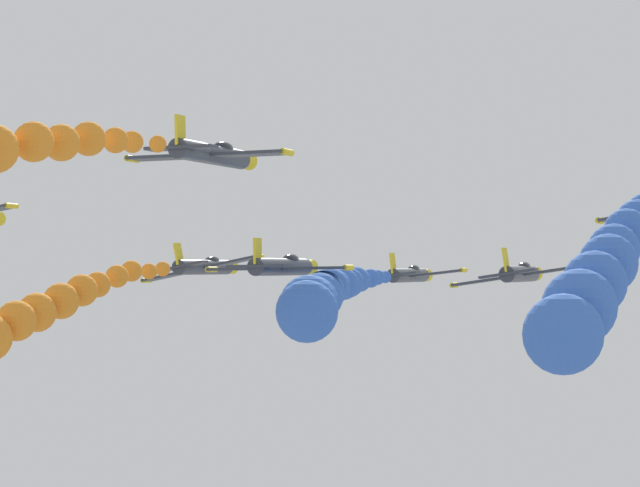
{
  "coord_description": "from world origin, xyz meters",
  "views": [
    {
      "loc": [
        32.22,
        -94.29,
        110.02
      ],
      "look_at": [
        0.0,
        0.0,
        111.67
      ],
      "focal_mm": 83.66,
      "sensor_mm": 36.0,
      "label": 1
    }
  ],
  "objects": [
    {
      "name": "airplane_lead",
      "position": [
        0.53,
        20.42,
        109.47
      ],
      "size": [
        9.54,
        10.35,
        2.58
      ],
      "rotation": [
        0.0,
        -0.11,
        0.0
      ],
      "color": "#333842"
    },
    {
      "name": "airplane_left_inner",
      "position": [
        -11.74,
        7.76,
        110.11
      ],
      "size": [
        9.45,
        10.35,
        2.94
      ],
      "rotation": [
        0.0,
        -0.19,
        0.0
      ],
      "color": "#333842"
    },
    {
      "name": "smoke_trail_lead",
      "position": [
        2.88,
        -8.09,
        108.24
      ],
      "size": [
        6.15,
        30.1,
        4.34
      ],
      "color": "blue"
    },
    {
      "name": "smoke_trail_left_inner",
      "position": [
        -12.92,
        -13.98,
        107.49
      ],
      "size": [
        3.89,
        21.46,
        5.95
      ],
      "color": "orange"
    },
    {
      "name": "smoke_trail_trailing",
      "position": [
        23.18,
        -31.31,
        109.72
      ],
      "size": [
        3.86,
        26.06,
        8.09
      ],
      "color": "blue"
    },
    {
      "name": "airplane_left_outer",
      "position": [
        -0.62,
        -5.63,
        110.12
      ],
      "size": [
        9.56,
        10.35,
        2.32
      ],
      "rotation": [
        0.0,
        -0.01,
        0.0
      ],
      "color": "#333842"
    },
    {
      "name": "airplane_right_inner",
      "position": [
        12.2,
        6.93,
        109.64
      ],
      "size": [
        9.51,
        10.35,
        2.73
      ],
      "rotation": [
        0.0,
        -0.15,
        0.0
      ],
      "color": "#333842"
    },
    {
      "name": "airplane_high_slot",
      "position": [
        0.07,
        -18.59,
        116.32
      ],
      "size": [
        9.56,
        10.35,
        2.32
      ],
      "rotation": [
        0.0,
        -0.02,
        0.0
      ],
      "color": "#333842"
    }
  ]
}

